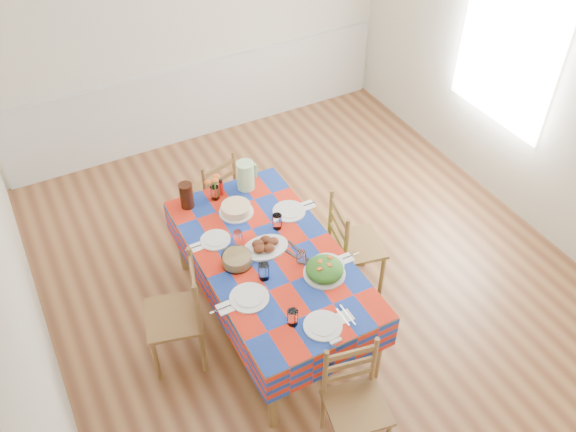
{
  "coord_description": "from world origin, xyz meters",
  "views": [
    {
      "loc": [
        -1.96,
        -3.29,
        4.11
      ],
      "look_at": [
        -0.31,
        -0.2,
        0.95
      ],
      "focal_mm": 38.0,
      "sensor_mm": 36.0,
      "label": 1
    }
  ],
  "objects_px": {
    "chair_left": "(180,315)",
    "chair_near": "(355,402)",
    "chair_far": "(213,194)",
    "green_pitcher": "(246,175)",
    "tea_pitcher": "(186,196)",
    "dining_table": "(270,262)",
    "meat_platter": "(265,246)",
    "chair_right": "(352,246)"
  },
  "relations": [
    {
      "from": "green_pitcher",
      "to": "chair_near",
      "type": "relative_size",
      "value": 0.29
    },
    {
      "from": "tea_pitcher",
      "to": "chair_near",
      "type": "relative_size",
      "value": 0.25
    },
    {
      "from": "chair_near",
      "to": "chair_far",
      "type": "height_order",
      "value": "chair_far"
    },
    {
      "from": "tea_pitcher",
      "to": "chair_near",
      "type": "xyz_separation_m",
      "value": [
        0.36,
        -2.06,
        -0.42
      ]
    },
    {
      "from": "meat_platter",
      "to": "tea_pitcher",
      "type": "bearing_deg",
      "value": 114.73
    },
    {
      "from": "dining_table",
      "to": "green_pitcher",
      "type": "distance_m",
      "value": 0.87
    },
    {
      "from": "dining_table",
      "to": "tea_pitcher",
      "type": "relative_size",
      "value": 8.5
    },
    {
      "from": "dining_table",
      "to": "chair_far",
      "type": "distance_m",
      "value": 1.25
    },
    {
      "from": "dining_table",
      "to": "meat_platter",
      "type": "xyz_separation_m",
      "value": [
        -0.0,
        0.08,
        0.11
      ]
    },
    {
      "from": "chair_near",
      "to": "chair_right",
      "type": "height_order",
      "value": "chair_right"
    },
    {
      "from": "tea_pitcher",
      "to": "chair_far",
      "type": "height_order",
      "value": "tea_pitcher"
    },
    {
      "from": "tea_pitcher",
      "to": "chair_far",
      "type": "bearing_deg",
      "value": 47.59
    },
    {
      "from": "dining_table",
      "to": "chair_left",
      "type": "distance_m",
      "value": 0.8
    },
    {
      "from": "dining_table",
      "to": "meat_platter",
      "type": "distance_m",
      "value": 0.14
    },
    {
      "from": "green_pitcher",
      "to": "chair_left",
      "type": "relative_size",
      "value": 0.26
    },
    {
      "from": "green_pitcher",
      "to": "chair_near",
      "type": "distance_m",
      "value": 2.11
    },
    {
      "from": "chair_right",
      "to": "tea_pitcher",
      "type": "bearing_deg",
      "value": 65.72
    },
    {
      "from": "chair_near",
      "to": "chair_far",
      "type": "relative_size",
      "value": 1.0
    },
    {
      "from": "chair_near",
      "to": "chair_right",
      "type": "xyz_separation_m",
      "value": [
        0.77,
        1.24,
        0.03
      ]
    },
    {
      "from": "chair_far",
      "to": "chair_right",
      "type": "distance_m",
      "value": 1.44
    },
    {
      "from": "dining_table",
      "to": "tea_pitcher",
      "type": "xyz_separation_m",
      "value": [
        -0.35,
        0.83,
        0.2
      ]
    },
    {
      "from": "chair_left",
      "to": "chair_right",
      "type": "relative_size",
      "value": 1.01
    },
    {
      "from": "chair_near",
      "to": "chair_left",
      "type": "distance_m",
      "value": 1.45
    },
    {
      "from": "tea_pitcher",
      "to": "chair_far",
      "type": "relative_size",
      "value": 0.25
    },
    {
      "from": "meat_platter",
      "to": "chair_near",
      "type": "bearing_deg",
      "value": -89.44
    },
    {
      "from": "chair_far",
      "to": "tea_pitcher",
      "type": "bearing_deg",
      "value": 30.8
    },
    {
      "from": "tea_pitcher",
      "to": "chair_near",
      "type": "distance_m",
      "value": 2.13
    },
    {
      "from": "dining_table",
      "to": "chair_near",
      "type": "xyz_separation_m",
      "value": [
        0.01,
        -1.23,
        -0.23
      ]
    },
    {
      "from": "green_pitcher",
      "to": "tea_pitcher",
      "type": "xyz_separation_m",
      "value": [
        -0.54,
        0.01,
        -0.02
      ]
    },
    {
      "from": "meat_platter",
      "to": "chair_right",
      "type": "distance_m",
      "value": 0.84
    },
    {
      "from": "chair_near",
      "to": "chair_far",
      "type": "xyz_separation_m",
      "value": [
        0.0,
        2.46,
        0.0
      ]
    },
    {
      "from": "meat_platter",
      "to": "chair_near",
      "type": "relative_size",
      "value": 0.41
    },
    {
      "from": "meat_platter",
      "to": "green_pitcher",
      "type": "xyz_separation_m",
      "value": [
        0.19,
        0.75,
        0.1
      ]
    },
    {
      "from": "chair_far",
      "to": "green_pitcher",
      "type": "bearing_deg",
      "value": 96.26
    },
    {
      "from": "meat_platter",
      "to": "tea_pitcher",
      "type": "relative_size",
      "value": 1.61
    },
    {
      "from": "chair_left",
      "to": "chair_near",
      "type": "bearing_deg",
      "value": 48.06
    },
    {
      "from": "meat_platter",
      "to": "green_pitcher",
      "type": "bearing_deg",
      "value": 75.86
    },
    {
      "from": "meat_platter",
      "to": "chair_far",
      "type": "bearing_deg",
      "value": 89.16
    },
    {
      "from": "green_pitcher",
      "to": "chair_left",
      "type": "height_order",
      "value": "green_pitcher"
    },
    {
      "from": "tea_pitcher",
      "to": "dining_table",
      "type": "bearing_deg",
      "value": -67.0
    },
    {
      "from": "meat_platter",
      "to": "chair_far",
      "type": "height_order",
      "value": "chair_far"
    },
    {
      "from": "green_pitcher",
      "to": "tea_pitcher",
      "type": "height_order",
      "value": "green_pitcher"
    }
  ]
}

